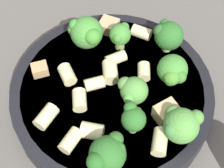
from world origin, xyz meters
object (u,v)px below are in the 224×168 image
(broccoli_floret_7, at_px, (167,35))
(rigatoni_6, at_px, (144,72))
(rigatoni_2, at_px, (110,72))
(rigatoni_7, at_px, (160,142))
(chicken_chunk_2, at_px, (40,69))
(broccoli_floret_1, at_px, (107,154))
(rigatoni_9, at_px, (116,58))
(rigatoni_1, at_px, (67,74))
(rigatoni_4, at_px, (92,131))
(rigatoni_8, at_px, (141,32))
(broccoli_floret_4, at_px, (181,125))
(broccoli_floret_6, at_px, (120,34))
(rigatoni_3, at_px, (46,117))
(rigatoni_10, at_px, (70,140))
(broccoli_floret_5, at_px, (133,118))
(broccoli_floret_2, at_px, (132,92))
(broccoli_floret_0, at_px, (173,71))
(rigatoni_5, at_px, (94,84))
(chicken_chunk_0, at_px, (109,26))
(pasta_bowl, at_px, (112,95))
(broccoli_floret_3, at_px, (86,33))
(chicken_chunk_1, at_px, (167,111))
(rigatoni_0, at_px, (79,100))

(broccoli_floret_7, height_order, rigatoni_6, broccoli_floret_7)
(rigatoni_2, xyz_separation_m, rigatoni_7, (0.05, 0.09, -0.00))
(chicken_chunk_2, bearing_deg, broccoli_floret_1, 67.07)
(rigatoni_2, distance_m, rigatoni_9, 0.02)
(rigatoni_7, bearing_deg, rigatoni_1, -97.98)
(rigatoni_9, bearing_deg, rigatoni_1, -34.84)
(broccoli_floret_7, distance_m, chicken_chunk_2, 0.16)
(rigatoni_9, bearing_deg, rigatoni_4, 17.29)
(broccoli_floret_7, xyz_separation_m, rigatoni_8, (-0.00, -0.03, -0.02))
(broccoli_floret_4, distance_m, rigatoni_4, 0.09)
(broccoli_floret_1, relative_size, broccoli_floret_6, 1.28)
(rigatoni_2, relative_size, rigatoni_7, 0.95)
(rigatoni_3, xyz_separation_m, rigatoni_10, (0.01, 0.04, -0.00))
(broccoli_floret_5, relative_size, rigatoni_6, 1.77)
(broccoli_floret_2, xyz_separation_m, rigatoni_3, (0.07, -0.07, -0.01))
(broccoli_floret_0, relative_size, rigatoni_9, 1.79)
(rigatoni_2, xyz_separation_m, rigatoni_6, (-0.02, 0.03, -0.00))
(rigatoni_5, bearing_deg, broccoli_floret_1, 41.41)
(rigatoni_2, bearing_deg, broccoli_floret_6, -162.97)
(broccoli_floret_6, xyz_separation_m, rigatoni_1, (0.07, -0.03, -0.01))
(rigatoni_3, xyz_separation_m, chicken_chunk_0, (-0.15, -0.01, -0.00))
(broccoli_floret_7, xyz_separation_m, rigatoni_6, (0.05, -0.00, -0.02))
(broccoli_floret_2, xyz_separation_m, rigatoni_1, (0.01, -0.08, -0.01))
(pasta_bowl, bearing_deg, chicken_chunk_0, -145.47)
(rigatoni_2, height_order, chicken_chunk_2, rigatoni_2)
(broccoli_floret_2, height_order, broccoli_floret_4, broccoli_floret_4)
(rigatoni_2, bearing_deg, pasta_bowl, 38.70)
(broccoli_floret_3, height_order, rigatoni_3, broccoli_floret_3)
(rigatoni_2, bearing_deg, rigatoni_3, -17.60)
(rigatoni_9, bearing_deg, pasta_bowl, 25.24)
(rigatoni_8, bearing_deg, broccoli_floret_2, 23.07)
(rigatoni_1, relative_size, rigatoni_8, 0.98)
(broccoli_floret_2, bearing_deg, broccoli_floret_3, -114.91)
(broccoli_floret_0, distance_m, broccoli_floret_1, 0.12)
(rigatoni_6, height_order, rigatoni_9, same)
(rigatoni_3, relative_size, chicken_chunk_2, 1.44)
(broccoli_floret_1, bearing_deg, chicken_chunk_2, -112.93)
(rigatoni_8, height_order, chicken_chunk_1, chicken_chunk_1)
(rigatoni_5, bearing_deg, chicken_chunk_1, 97.08)
(rigatoni_7, xyz_separation_m, chicken_chunk_0, (-0.11, -0.13, -0.00))
(broccoli_floret_1, height_order, broccoli_floret_2, broccoli_floret_1)
(chicken_chunk_0, xyz_separation_m, chicken_chunk_2, (0.10, -0.03, -0.00))
(broccoli_floret_2, relative_size, rigatoni_5, 1.60)
(rigatoni_0, xyz_separation_m, chicken_chunk_0, (-0.11, -0.03, -0.00))
(broccoli_floret_5, xyz_separation_m, chicken_chunk_0, (-0.11, -0.10, -0.02))
(rigatoni_10, bearing_deg, rigatoni_8, -176.68)
(broccoli_floret_1, bearing_deg, rigatoni_8, -161.69)
(rigatoni_4, xyz_separation_m, chicken_chunk_1, (-0.06, 0.06, 0.00))
(rigatoni_3, distance_m, rigatoni_10, 0.04)
(pasta_bowl, xyz_separation_m, rigatoni_8, (-0.09, -0.01, 0.02))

